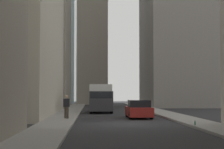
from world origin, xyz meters
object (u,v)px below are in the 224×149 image
delivery_truck (101,98)px  discarded_bottle (195,123)px  sedan_red (139,110)px  pedestrian (67,106)px

delivery_truck → discarded_bottle: (-17.24, -5.04, -1.21)m
delivery_truck → sedan_red: 9.55m
sedan_red → delivery_truck: bearing=17.1°
sedan_red → pedestrian: bearing=109.1°
delivery_truck → discarded_bottle: size_ratio=23.93×
delivery_truck → discarded_bottle: 18.00m
pedestrian → discarded_bottle: 9.98m
delivery_truck → sedan_red: size_ratio=1.50×
delivery_truck → pedestrian: bearing=166.2°
delivery_truck → pedestrian: delivery_truck is taller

